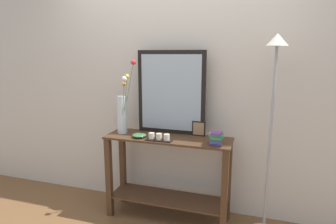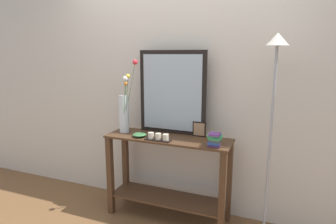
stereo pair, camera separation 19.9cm
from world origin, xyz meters
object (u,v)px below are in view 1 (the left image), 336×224
(console_table, at_px, (168,170))
(mirror_leaning, at_px, (171,93))
(picture_frame_small, at_px, (199,129))
(book_stack, at_px, (216,138))
(decorative_bowl, at_px, (139,135))
(tall_vase_left, at_px, (123,111))
(candle_tray, at_px, (159,138))
(floor_lamp, at_px, (273,104))

(console_table, height_order, mirror_leaning, mirror_leaning)
(picture_frame_small, xyz_separation_m, book_stack, (0.21, -0.24, -0.01))
(mirror_leaning, bearing_deg, book_stack, -27.61)
(mirror_leaning, height_order, decorative_bowl, mirror_leaning)
(picture_frame_small, relative_size, decorative_bowl, 1.08)
(mirror_leaning, relative_size, tall_vase_left, 1.12)
(tall_vase_left, bearing_deg, console_table, -0.83)
(mirror_leaning, distance_m, book_stack, 0.66)
(console_table, distance_m, candle_tray, 0.39)
(console_table, height_order, tall_vase_left, tall_vase_left)
(floor_lamp, bearing_deg, mirror_leaning, 171.63)
(mirror_leaning, distance_m, tall_vase_left, 0.52)
(tall_vase_left, xyz_separation_m, floor_lamp, (1.40, 0.01, 0.14))
(mirror_leaning, bearing_deg, console_table, -82.85)
(floor_lamp, bearing_deg, decorative_bowl, -174.72)
(mirror_leaning, xyz_separation_m, picture_frame_small, (0.29, -0.02, -0.34))
(candle_tray, bearing_deg, mirror_leaning, 84.80)
(tall_vase_left, bearing_deg, floor_lamp, 0.54)
(decorative_bowl, distance_m, floor_lamp, 1.24)
(candle_tray, relative_size, decorative_bowl, 1.81)
(console_table, height_order, floor_lamp, floor_lamp)
(floor_lamp, bearing_deg, console_table, -178.75)
(mirror_leaning, xyz_separation_m, candle_tray, (-0.03, -0.29, -0.38))
(tall_vase_left, xyz_separation_m, candle_tray, (0.43, -0.13, -0.20))
(mirror_leaning, height_order, tall_vase_left, mirror_leaning)
(candle_tray, bearing_deg, floor_lamp, 8.59)
(mirror_leaning, distance_m, decorative_bowl, 0.52)
(console_table, height_order, decorative_bowl, decorative_bowl)
(decorative_bowl, height_order, floor_lamp, floor_lamp)
(picture_frame_small, bearing_deg, floor_lamp, -10.40)
(mirror_leaning, height_order, candle_tray, mirror_leaning)
(console_table, relative_size, book_stack, 8.90)
(mirror_leaning, bearing_deg, candle_tray, -95.20)
(book_stack, relative_size, floor_lamp, 0.08)
(console_table, relative_size, picture_frame_small, 8.38)
(console_table, xyz_separation_m, tall_vase_left, (-0.48, 0.01, 0.57))
(book_stack, bearing_deg, decorative_bowl, 179.16)
(console_table, bearing_deg, candle_tray, -109.97)
(decorative_bowl, bearing_deg, candle_tray, -9.81)
(picture_frame_small, distance_m, decorative_bowl, 0.58)
(tall_vase_left, xyz_separation_m, decorative_bowl, (0.22, -0.10, -0.21))
(console_table, distance_m, mirror_leaning, 0.77)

